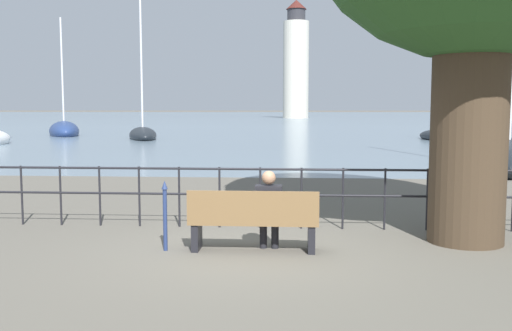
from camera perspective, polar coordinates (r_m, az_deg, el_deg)
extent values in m
plane|color=#605B51|center=(8.37, -0.24, -8.49)|extent=(1000.00, 1000.00, 0.00)
cube|color=slate|center=(166.80, 3.72, 5.03)|extent=(600.00, 300.00, 0.01)
cylinder|color=#423323|center=(9.22, 20.53, 3.78)|extent=(1.13, 1.13, 3.60)
cube|color=brown|center=(8.27, -0.24, -5.63)|extent=(1.87, 0.45, 0.05)
cube|color=brown|center=(8.02, -0.34, -4.17)|extent=(1.87, 0.04, 0.45)
cube|color=black|center=(8.42, -5.95, -7.03)|extent=(0.10, 0.41, 0.40)
cube|color=black|center=(8.30, 5.55, -7.20)|extent=(0.10, 0.41, 0.40)
cylinder|color=black|center=(8.46, 0.74, -6.76)|extent=(0.11, 0.11, 0.45)
cylinder|color=black|center=(8.45, 1.91, -6.78)|extent=(0.11, 0.11, 0.45)
cube|color=black|center=(8.31, 1.30, -5.05)|extent=(0.32, 0.26, 0.14)
cube|color=black|center=(8.19, 1.28, -3.75)|extent=(0.38, 0.24, 0.51)
sphere|color=#A87A5B|center=(8.14, 1.28, -1.22)|extent=(0.20, 0.20, 0.20)
cylinder|color=black|center=(10.90, -22.37, -2.76)|extent=(0.04, 0.04, 1.05)
cylinder|color=black|center=(10.61, -18.95, -2.87)|extent=(0.04, 0.04, 1.05)
cylinder|color=black|center=(10.36, -15.35, -2.96)|extent=(0.04, 0.04, 1.05)
cylinder|color=black|center=(10.15, -11.59, -3.05)|extent=(0.04, 0.04, 1.05)
cylinder|color=black|center=(9.99, -7.68, -3.13)|extent=(0.04, 0.04, 1.05)
cylinder|color=black|center=(9.87, -3.66, -3.19)|extent=(0.04, 0.04, 1.05)
cylinder|color=black|center=(9.80, 0.43, -3.24)|extent=(0.04, 0.04, 1.05)
cylinder|color=black|center=(9.78, 4.56, -3.28)|extent=(0.04, 0.04, 1.05)
cylinder|color=black|center=(9.82, 8.68, -3.29)|extent=(0.04, 0.04, 1.05)
cylinder|color=black|center=(9.90, 12.76, -3.29)|extent=(0.04, 0.04, 1.05)
cylinder|color=black|center=(10.04, 16.74, -3.28)|extent=(0.04, 0.04, 1.05)
cylinder|color=black|center=(10.22, 20.60, -3.25)|extent=(0.04, 0.04, 1.05)
cylinder|color=black|center=(9.74, 0.43, -0.37)|extent=(11.28, 0.04, 0.04)
cylinder|color=black|center=(9.79, 0.43, -2.94)|extent=(11.28, 0.04, 0.04)
cylinder|color=navy|center=(8.37, -9.07, -5.40)|extent=(0.06, 0.06, 0.90)
cone|color=navy|center=(8.29, -9.13, -1.93)|extent=(0.09, 0.09, 0.12)
ellipsoid|color=black|center=(39.67, -11.26, 2.99)|extent=(3.79, 7.00, 1.12)
cylinder|color=silver|center=(39.87, -11.44, 11.94)|extent=(0.14, 0.14, 11.75)
ellipsoid|color=black|center=(21.04, 23.87, 0.43)|extent=(3.73, 7.02, 1.44)
ellipsoid|color=navy|center=(45.76, -18.64, 3.26)|extent=(4.50, 6.42, 1.56)
cylinder|color=silver|center=(45.81, -18.82, 8.87)|extent=(0.14, 0.14, 8.03)
ellipsoid|color=black|center=(37.16, 19.89, 2.59)|extent=(5.13, 9.14, 1.16)
cylinder|color=silver|center=(37.17, 20.08, 8.28)|extent=(0.14, 0.14, 6.68)
cylinder|color=beige|center=(120.45, 4.01, 9.49)|extent=(5.32, 5.32, 19.91)
cylinder|color=#2D2D33|center=(121.70, 4.05, 14.75)|extent=(3.73, 3.73, 2.43)
cone|color=#4C1E19|center=(122.06, 4.06, 15.76)|extent=(4.26, 4.26, 1.94)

